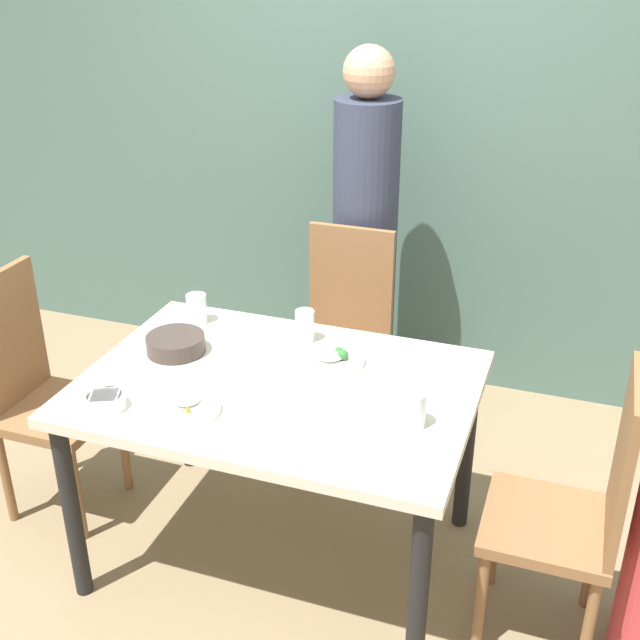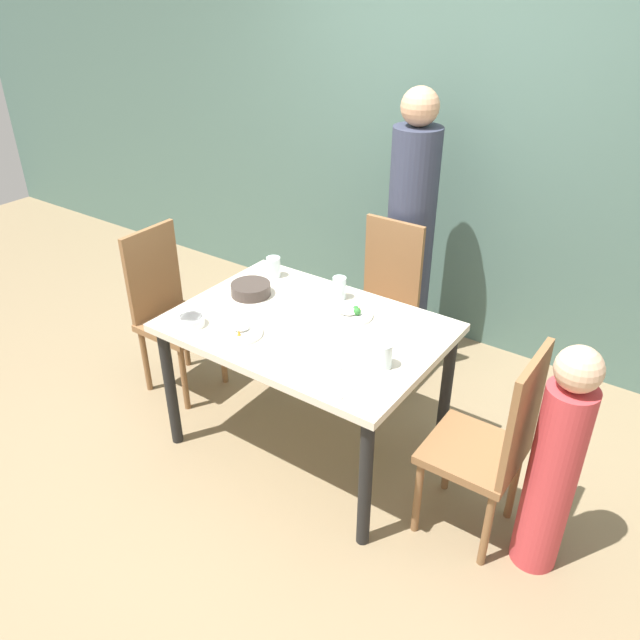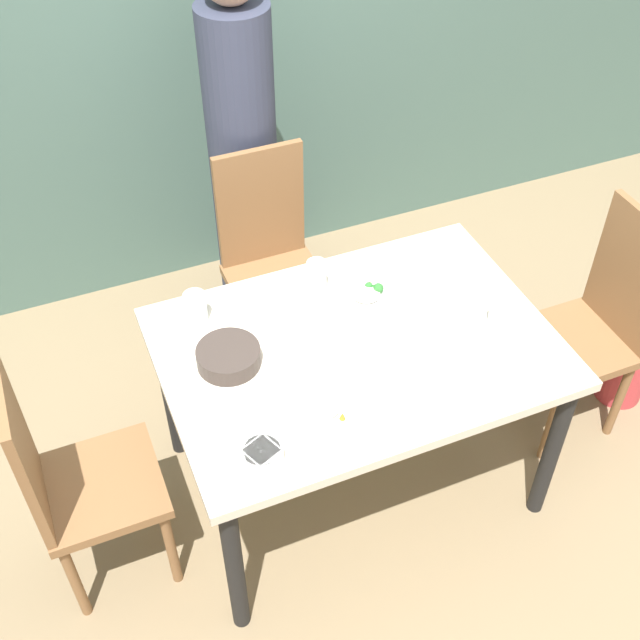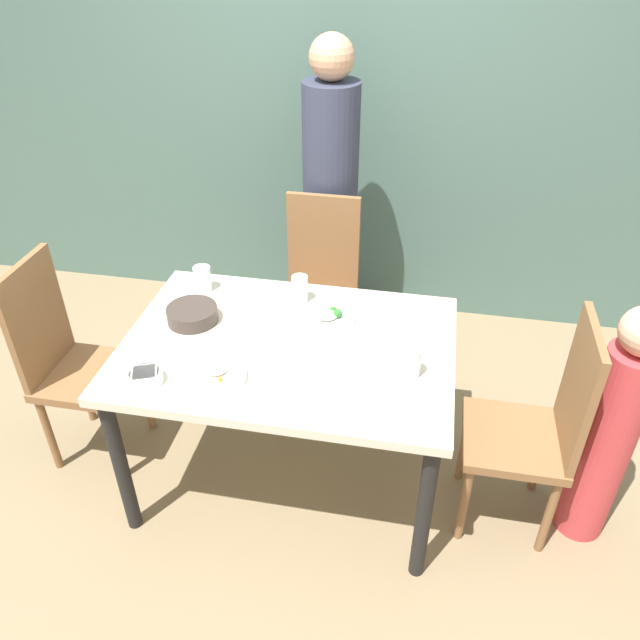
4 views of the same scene
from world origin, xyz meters
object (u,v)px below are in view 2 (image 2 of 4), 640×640
(chair_adult_spot, at_px, (382,300))
(person_adult, at_px, (410,239))
(bowl_curry, at_px, (251,289))
(plate_rice_adult, at_px, (351,313))
(chair_child_spot, at_px, (492,443))
(person_child, at_px, (554,466))
(glass_water_tall, at_px, (274,267))

(chair_adult_spot, bearing_deg, person_adult, 90.00)
(bowl_curry, bearing_deg, plate_rice_adult, 11.37)
(chair_adult_spot, bearing_deg, chair_child_spot, -39.63)
(bowl_curry, height_order, plate_rice_adult, bowl_curry)
(chair_adult_spot, xyz_separation_m, chair_child_spot, (1.04, -0.86, 0.00))
(person_adult, distance_m, person_child, 1.77)
(chair_child_spot, xyz_separation_m, glass_water_tall, (-1.48, 0.37, 0.29))
(chair_child_spot, distance_m, plate_rice_adult, 0.94)
(chair_child_spot, relative_size, bowl_curry, 4.71)
(person_adult, relative_size, person_child, 1.55)
(bowl_curry, xyz_separation_m, plate_rice_adult, (0.57, 0.11, -0.02))
(person_child, distance_m, bowl_curry, 1.73)
(chair_child_spot, xyz_separation_m, person_adult, (-1.04, 1.17, 0.29))
(person_adult, bearing_deg, glass_water_tall, -119.11)
(chair_child_spot, height_order, person_child, person_child)
(chair_child_spot, height_order, plate_rice_adult, chair_child_spot)
(chair_adult_spot, xyz_separation_m, plate_rice_adult, (0.16, -0.62, 0.24))
(plate_rice_adult, distance_m, glass_water_tall, 0.62)
(chair_adult_spot, bearing_deg, bowl_curry, -118.93)
(chair_child_spot, height_order, glass_water_tall, chair_child_spot)
(person_adult, bearing_deg, bowl_curry, -111.25)
(chair_adult_spot, relative_size, plate_rice_adult, 4.57)
(chair_adult_spot, bearing_deg, person_child, -33.44)
(person_child, relative_size, plate_rice_adult, 5.05)
(person_adult, distance_m, glass_water_tall, 0.91)
(chair_adult_spot, relative_size, person_child, 0.90)
(person_child, xyz_separation_m, bowl_curry, (-1.71, 0.13, 0.25))
(person_adult, relative_size, bowl_curry, 8.09)
(chair_adult_spot, height_order, glass_water_tall, chair_adult_spot)
(person_adult, xyz_separation_m, plate_rice_adult, (0.16, -0.93, -0.04))
(chair_child_spot, relative_size, person_adult, 0.58)
(chair_adult_spot, distance_m, bowl_curry, 0.88)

